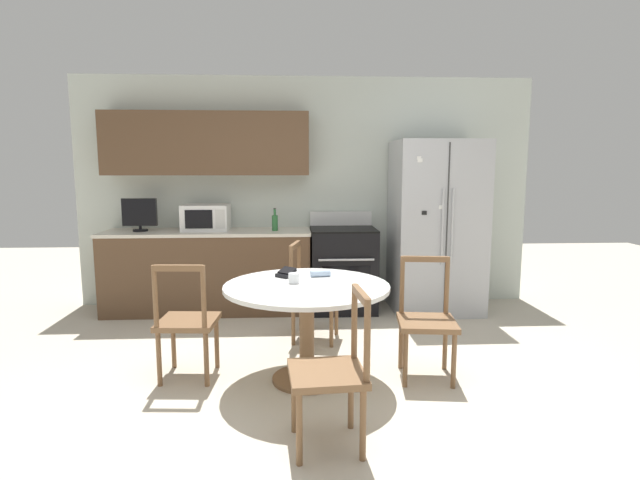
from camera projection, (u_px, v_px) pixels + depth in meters
ground_plane at (317, 403)px, 3.37m from camera, size 14.00×14.00×0.00m
back_wall at (280, 179)px, 5.71m from camera, size 5.20×0.44×2.60m
kitchen_counter at (209, 271)px, 5.51m from camera, size 2.25×0.64×0.90m
refrigerator at (436, 227)px, 5.48m from camera, size 0.95×0.79×1.87m
oven_range at (343, 268)px, 5.56m from camera, size 0.71×0.68×1.08m
microwave at (206, 217)px, 5.47m from camera, size 0.50×0.40×0.28m
countertop_tv at (140, 214)px, 5.36m from camera, size 0.36×0.16×0.36m
counter_bottle at (275, 222)px, 5.43m from camera, size 0.06×0.06×0.25m
dining_table at (307, 303)px, 3.65m from camera, size 1.21×1.21×0.73m
dining_chair_near at (332, 373)px, 2.80m from camera, size 0.45×0.45×0.90m
dining_chair_far at (312, 294)px, 4.57m from camera, size 0.50×0.50×0.90m
dining_chair_left at (187, 322)px, 3.72m from camera, size 0.45×0.45×0.90m
dining_chair_right at (426, 321)px, 3.75m from camera, size 0.47×0.47×0.90m
candle_glass at (294, 279)px, 3.67m from camera, size 0.08×0.08×0.08m
folded_napkin at (320, 273)px, 3.89m from camera, size 0.16×0.07×0.05m
wallet at (286, 273)px, 3.89m from camera, size 0.17×0.17×0.07m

